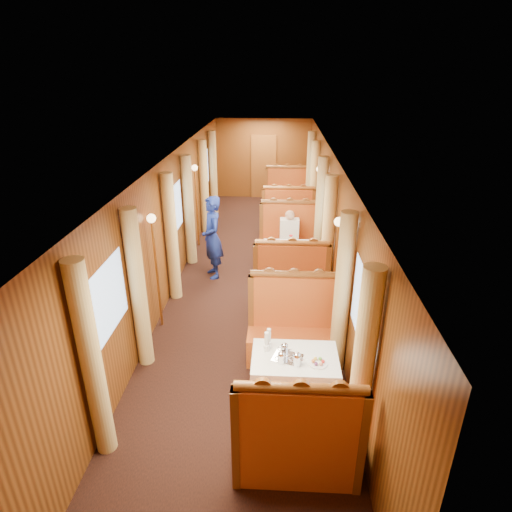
# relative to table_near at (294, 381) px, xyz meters

# --- Properties ---
(floor) EXTENTS (3.00, 12.00, 0.01)m
(floor) POSITION_rel_table_near_xyz_m (-0.75, 3.50, -0.38)
(floor) COLOR black
(floor) RESTS_ON ground
(ceiling) EXTENTS (3.00, 12.00, 0.01)m
(ceiling) POSITION_rel_table_near_xyz_m (-0.75, 3.50, 2.12)
(ceiling) COLOR silver
(ceiling) RESTS_ON wall_left
(wall_far) EXTENTS (3.00, 0.01, 2.50)m
(wall_far) POSITION_rel_table_near_xyz_m (-0.75, 9.50, 0.88)
(wall_far) COLOR brown
(wall_far) RESTS_ON floor
(wall_left) EXTENTS (0.01, 12.00, 2.50)m
(wall_left) POSITION_rel_table_near_xyz_m (-2.25, 3.50, 0.88)
(wall_left) COLOR brown
(wall_left) RESTS_ON floor
(wall_right) EXTENTS (0.01, 12.00, 2.50)m
(wall_right) POSITION_rel_table_near_xyz_m (0.75, 3.50, 0.88)
(wall_right) COLOR brown
(wall_right) RESTS_ON floor
(doorway_far) EXTENTS (0.80, 0.04, 2.00)m
(doorway_far) POSITION_rel_table_near_xyz_m (-0.75, 9.47, 0.62)
(doorway_far) COLOR brown
(doorway_far) RESTS_ON floor
(table_near) EXTENTS (1.05, 0.72, 0.75)m
(table_near) POSITION_rel_table_near_xyz_m (0.00, 0.00, 0.00)
(table_near) COLOR white
(table_near) RESTS_ON floor
(banquette_near_fwd) EXTENTS (1.30, 0.55, 1.34)m
(banquette_near_fwd) POSITION_rel_table_near_xyz_m (0.00, -1.01, 0.05)
(banquette_near_fwd) COLOR #A52C12
(banquette_near_fwd) RESTS_ON floor
(banquette_near_aft) EXTENTS (1.30, 0.55, 1.34)m
(banquette_near_aft) POSITION_rel_table_near_xyz_m (0.00, 1.01, 0.05)
(banquette_near_aft) COLOR #A52C12
(banquette_near_aft) RESTS_ON floor
(table_mid) EXTENTS (1.05, 0.72, 0.75)m
(table_mid) POSITION_rel_table_near_xyz_m (0.00, 3.50, 0.00)
(table_mid) COLOR white
(table_mid) RESTS_ON floor
(banquette_mid_fwd) EXTENTS (1.30, 0.55, 1.34)m
(banquette_mid_fwd) POSITION_rel_table_near_xyz_m (0.00, 2.49, 0.05)
(banquette_mid_fwd) COLOR #A52C12
(banquette_mid_fwd) RESTS_ON floor
(banquette_mid_aft) EXTENTS (1.30, 0.55, 1.34)m
(banquette_mid_aft) POSITION_rel_table_near_xyz_m (0.00, 4.51, 0.05)
(banquette_mid_aft) COLOR #A52C12
(banquette_mid_aft) RESTS_ON floor
(table_far) EXTENTS (1.05, 0.72, 0.75)m
(table_far) POSITION_rel_table_near_xyz_m (0.00, 7.00, 0.00)
(table_far) COLOR white
(table_far) RESTS_ON floor
(banquette_far_fwd) EXTENTS (1.30, 0.55, 1.34)m
(banquette_far_fwd) POSITION_rel_table_near_xyz_m (0.00, 5.99, 0.05)
(banquette_far_fwd) COLOR #A52C12
(banquette_far_fwd) RESTS_ON floor
(banquette_far_aft) EXTENTS (1.30, 0.55, 1.34)m
(banquette_far_aft) POSITION_rel_table_near_xyz_m (0.00, 8.01, 0.05)
(banquette_far_aft) COLOR #A52C12
(banquette_far_aft) RESTS_ON floor
(tea_tray) EXTENTS (0.40, 0.35, 0.01)m
(tea_tray) POSITION_rel_table_near_xyz_m (-0.09, -0.03, 0.38)
(tea_tray) COLOR silver
(tea_tray) RESTS_ON table_near
(teapot_left) EXTENTS (0.18, 0.15, 0.12)m
(teapot_left) POSITION_rel_table_near_xyz_m (-0.17, -0.12, 0.44)
(teapot_left) COLOR silver
(teapot_left) RESTS_ON tea_tray
(teapot_right) EXTENTS (0.19, 0.16, 0.14)m
(teapot_right) POSITION_rel_table_near_xyz_m (0.01, -0.16, 0.44)
(teapot_right) COLOR silver
(teapot_right) RESTS_ON tea_tray
(teapot_back) EXTENTS (0.17, 0.14, 0.13)m
(teapot_back) POSITION_rel_table_near_xyz_m (-0.13, 0.04, 0.44)
(teapot_back) COLOR silver
(teapot_back) RESTS_ON tea_tray
(fruit_plate) EXTENTS (0.23, 0.23, 0.05)m
(fruit_plate) POSITION_rel_table_near_xyz_m (0.27, -0.11, 0.39)
(fruit_plate) COLOR white
(fruit_plate) RESTS_ON table_near
(cup_inboard) EXTENTS (0.08, 0.08, 0.26)m
(cup_inboard) POSITION_rel_table_near_xyz_m (-0.35, 0.11, 0.48)
(cup_inboard) COLOR white
(cup_inboard) RESTS_ON table_near
(cup_outboard) EXTENTS (0.08, 0.08, 0.26)m
(cup_outboard) POSITION_rel_table_near_xyz_m (-0.33, 0.19, 0.48)
(cup_outboard) COLOR white
(cup_outboard) RESTS_ON table_near
(rose_vase_mid) EXTENTS (0.06, 0.06, 0.36)m
(rose_vase_mid) POSITION_rel_table_near_xyz_m (0.01, 3.47, 0.55)
(rose_vase_mid) COLOR silver
(rose_vase_mid) RESTS_ON table_mid
(rose_vase_far) EXTENTS (0.06, 0.06, 0.36)m
(rose_vase_far) POSITION_rel_table_near_xyz_m (0.03, 7.00, 0.55)
(rose_vase_far) COLOR silver
(rose_vase_far) RESTS_ON table_far
(window_left_near) EXTENTS (0.01, 1.20, 0.90)m
(window_left_near) POSITION_rel_table_near_xyz_m (-2.24, 0.00, 1.07)
(window_left_near) COLOR #8FADD5
(window_left_near) RESTS_ON wall_left
(curtain_left_near_a) EXTENTS (0.22, 0.22, 2.35)m
(curtain_left_near_a) POSITION_rel_table_near_xyz_m (-2.13, -0.78, 0.80)
(curtain_left_near_a) COLOR tan
(curtain_left_near_a) RESTS_ON floor
(curtain_left_near_b) EXTENTS (0.22, 0.22, 2.35)m
(curtain_left_near_b) POSITION_rel_table_near_xyz_m (-2.13, 0.78, 0.80)
(curtain_left_near_b) COLOR tan
(curtain_left_near_b) RESTS_ON floor
(window_right_near) EXTENTS (0.01, 1.20, 0.90)m
(window_right_near) POSITION_rel_table_near_xyz_m (0.74, 0.00, 1.07)
(window_right_near) COLOR #8FADD5
(window_right_near) RESTS_ON wall_right
(curtain_right_near_a) EXTENTS (0.22, 0.22, 2.35)m
(curtain_right_near_a) POSITION_rel_table_near_xyz_m (0.63, -0.78, 0.80)
(curtain_right_near_a) COLOR tan
(curtain_right_near_a) RESTS_ON floor
(curtain_right_near_b) EXTENTS (0.22, 0.22, 2.35)m
(curtain_right_near_b) POSITION_rel_table_near_xyz_m (0.63, 0.78, 0.80)
(curtain_right_near_b) COLOR tan
(curtain_right_near_b) RESTS_ON floor
(window_left_mid) EXTENTS (0.01, 1.20, 0.90)m
(window_left_mid) POSITION_rel_table_near_xyz_m (-2.24, 3.50, 1.07)
(window_left_mid) COLOR #8FADD5
(window_left_mid) RESTS_ON wall_left
(curtain_left_mid_a) EXTENTS (0.22, 0.22, 2.35)m
(curtain_left_mid_a) POSITION_rel_table_near_xyz_m (-2.13, 2.72, 0.80)
(curtain_left_mid_a) COLOR tan
(curtain_left_mid_a) RESTS_ON floor
(curtain_left_mid_b) EXTENTS (0.22, 0.22, 2.35)m
(curtain_left_mid_b) POSITION_rel_table_near_xyz_m (-2.13, 4.28, 0.80)
(curtain_left_mid_b) COLOR tan
(curtain_left_mid_b) RESTS_ON floor
(window_right_mid) EXTENTS (0.01, 1.20, 0.90)m
(window_right_mid) POSITION_rel_table_near_xyz_m (0.74, 3.50, 1.07)
(window_right_mid) COLOR #8FADD5
(window_right_mid) RESTS_ON wall_right
(curtain_right_mid_a) EXTENTS (0.22, 0.22, 2.35)m
(curtain_right_mid_a) POSITION_rel_table_near_xyz_m (0.63, 2.72, 0.80)
(curtain_right_mid_a) COLOR tan
(curtain_right_mid_a) RESTS_ON floor
(curtain_right_mid_b) EXTENTS (0.22, 0.22, 2.35)m
(curtain_right_mid_b) POSITION_rel_table_near_xyz_m (0.63, 4.28, 0.80)
(curtain_right_mid_b) COLOR tan
(curtain_right_mid_b) RESTS_ON floor
(window_left_far) EXTENTS (0.01, 1.20, 0.90)m
(window_left_far) POSITION_rel_table_near_xyz_m (-2.24, 7.00, 1.07)
(window_left_far) COLOR #8FADD5
(window_left_far) RESTS_ON wall_left
(curtain_left_far_a) EXTENTS (0.22, 0.22, 2.35)m
(curtain_left_far_a) POSITION_rel_table_near_xyz_m (-2.13, 6.22, 0.80)
(curtain_left_far_a) COLOR tan
(curtain_left_far_a) RESTS_ON floor
(curtain_left_far_b) EXTENTS (0.22, 0.22, 2.35)m
(curtain_left_far_b) POSITION_rel_table_near_xyz_m (-2.13, 7.78, 0.80)
(curtain_left_far_b) COLOR tan
(curtain_left_far_b) RESTS_ON floor
(window_right_far) EXTENTS (0.01, 1.20, 0.90)m
(window_right_far) POSITION_rel_table_near_xyz_m (0.74, 7.00, 1.07)
(window_right_far) COLOR #8FADD5
(window_right_far) RESTS_ON wall_right
(curtain_right_far_a) EXTENTS (0.22, 0.22, 2.35)m
(curtain_right_far_a) POSITION_rel_table_near_xyz_m (0.63, 6.22, 0.80)
(curtain_right_far_a) COLOR tan
(curtain_right_far_a) RESTS_ON floor
(curtain_right_far_b) EXTENTS (0.22, 0.22, 2.35)m
(curtain_right_far_b) POSITION_rel_table_near_xyz_m (0.63, 7.78, 0.80)
(curtain_right_far_b) COLOR tan
(curtain_right_far_b) RESTS_ON floor
(sconce_left_fore) EXTENTS (0.14, 0.14, 1.95)m
(sconce_left_fore) POSITION_rel_table_near_xyz_m (-2.15, 1.75, 1.01)
(sconce_left_fore) COLOR #BF8C3F
(sconce_left_fore) RESTS_ON floor
(sconce_right_fore) EXTENTS (0.14, 0.14, 1.95)m
(sconce_right_fore) POSITION_rel_table_near_xyz_m (0.65, 1.75, 1.01)
(sconce_right_fore) COLOR #BF8C3F
(sconce_right_fore) RESTS_ON floor
(sconce_left_aft) EXTENTS (0.14, 0.14, 1.95)m
(sconce_left_aft) POSITION_rel_table_near_xyz_m (-2.15, 5.25, 1.01)
(sconce_left_aft) COLOR #BF8C3F
(sconce_left_aft) RESTS_ON floor
(sconce_right_aft) EXTENTS (0.14, 0.14, 1.95)m
(sconce_right_aft) POSITION_rel_table_near_xyz_m (0.65, 5.25, 1.01)
(sconce_right_aft) COLOR #BF8C3F
(sconce_right_aft) RESTS_ON floor
(steward) EXTENTS (0.61, 0.72, 1.69)m
(steward) POSITION_rel_table_near_xyz_m (-1.55, 3.62, 0.47)
(steward) COLOR navy
(steward) RESTS_ON floor
(passenger) EXTENTS (0.40, 0.44, 0.76)m
(passenger) POSITION_rel_table_near_xyz_m (-0.00, 4.28, 0.37)
(passenger) COLOR beige
(passenger) RESTS_ON banquette_mid_aft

